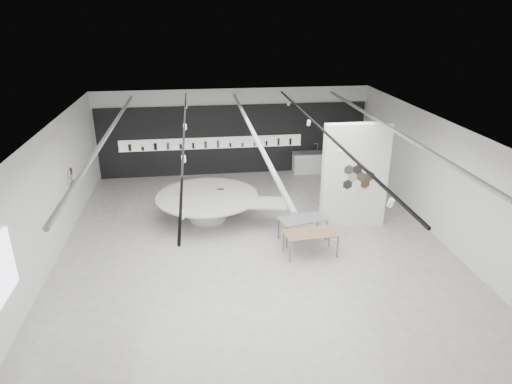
{
  "coord_description": "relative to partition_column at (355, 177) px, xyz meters",
  "views": [
    {
      "loc": [
        -1.66,
        -12.65,
        7.02
      ],
      "look_at": [
        0.21,
        1.2,
        1.34
      ],
      "focal_mm": 32.0,
      "sensor_mm": 36.0,
      "label": 1
    }
  ],
  "objects": [
    {
      "name": "partition_column",
      "position": [
        0.0,
        0.0,
        0.0
      ],
      "size": [
        2.2,
        0.38,
        3.6
      ],
      "color": "white",
      "rests_on": "ground"
    },
    {
      "name": "sample_table_wood",
      "position": [
        -1.89,
        -1.76,
        -1.12
      ],
      "size": [
        1.62,
        0.9,
        0.73
      ],
      "rotation": [
        0.0,
        0.0,
        0.08
      ],
      "color": "#896346",
      "rests_on": "ground"
    },
    {
      "name": "back_wall_display",
      "position": [
        -3.58,
        5.94,
        -0.26
      ],
      "size": [
        11.8,
        0.27,
        3.1
      ],
      "color": "black",
      "rests_on": "ground"
    },
    {
      "name": "display_island",
      "position": [
        -4.82,
        1.15,
        -1.21
      ],
      "size": [
        4.82,
        4.16,
        0.92
      ],
      "rotation": [
        0.0,
        0.0,
        -0.18
      ],
      "color": "white",
      "rests_on": "ground"
    },
    {
      "name": "kitchen_counter",
      "position": [
        -0.05,
        5.55,
        -1.33
      ],
      "size": [
        1.68,
        0.68,
        1.31
      ],
      "rotation": [
        0.0,
        0.0,
        -0.02
      ],
      "color": "white",
      "rests_on": "ground"
    },
    {
      "name": "sample_table_stone",
      "position": [
        -1.91,
        -0.8,
        -1.11
      ],
      "size": [
        1.6,
        1.04,
        0.76
      ],
      "rotation": [
        0.0,
        0.0,
        0.22
      ],
      "color": "gray",
      "rests_on": "ground"
    },
    {
      "name": "room",
      "position": [
        -3.59,
        -1.0,
        0.27
      ],
      "size": [
        12.02,
        14.02,
        3.82
      ],
      "color": "#BBB9B1",
      "rests_on": "ground"
    }
  ]
}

